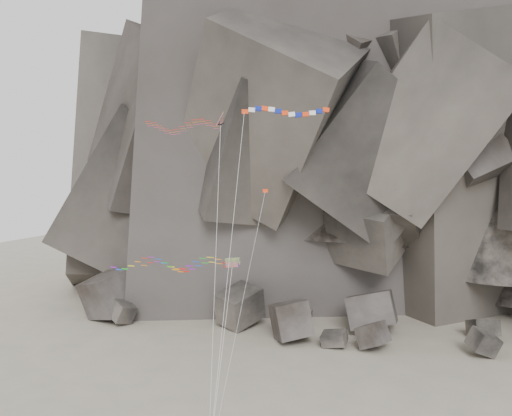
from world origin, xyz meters
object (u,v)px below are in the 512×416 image
(delta_kite, at_px, (178,126))
(banner_kite, at_px, (284,114))
(pennant_kite, at_px, (252,257))
(parafoil_kite, at_px, (165,263))

(delta_kite, relative_size, banner_kite, 0.98)
(delta_kite, xyz_separation_m, banner_kite, (9.51, 3.39, 1.13))
(pennant_kite, bearing_deg, banner_kite, 73.70)
(banner_kite, height_order, parafoil_kite, banner_kite)
(banner_kite, height_order, pennant_kite, banner_kite)
(delta_kite, relative_size, pennant_kite, 1.33)
(banner_kite, bearing_deg, delta_kite, 179.55)
(banner_kite, bearing_deg, pennant_kite, -127.37)
(banner_kite, bearing_deg, parafoil_kite, 179.49)
(pennant_kite, bearing_deg, parafoil_kite, 171.94)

